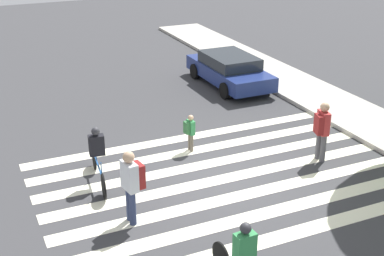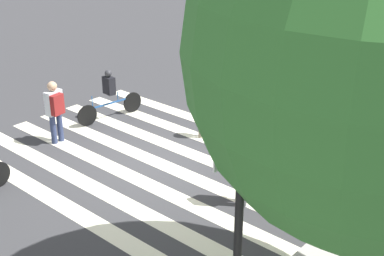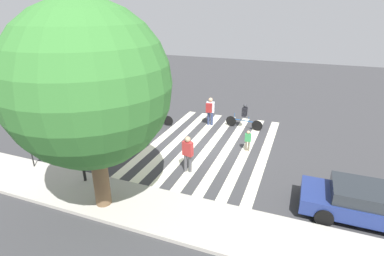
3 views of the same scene
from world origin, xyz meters
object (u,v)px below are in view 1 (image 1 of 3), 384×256
(pedestrian_child_with_backpack, at_px, (190,130))
(car_parked_far_curb, at_px, (229,69))
(cyclist_near_curb, at_px, (97,154))
(pedestrian_adult_yellow_jacket, at_px, (132,181))
(pedestrian_adult_blue_shirt, at_px, (322,127))

(pedestrian_child_with_backpack, distance_m, car_parked_far_curb, 6.46)
(pedestrian_child_with_backpack, relative_size, cyclist_near_curb, 0.49)
(pedestrian_child_with_backpack, xyz_separation_m, car_parked_far_curb, (-5.05, 4.02, 0.00))
(pedestrian_adult_yellow_jacket, xyz_separation_m, pedestrian_child_with_backpack, (-3.02, 2.81, -0.40))
(pedestrian_adult_yellow_jacket, distance_m, car_parked_far_curb, 10.58)
(pedestrian_adult_yellow_jacket, distance_m, pedestrian_child_with_backpack, 4.15)
(pedestrian_adult_blue_shirt, bearing_deg, car_parked_far_curb, -172.01)
(pedestrian_child_with_backpack, height_order, car_parked_far_curb, car_parked_far_curb)
(pedestrian_child_with_backpack, relative_size, pedestrian_adult_blue_shirt, 0.65)
(cyclist_near_curb, bearing_deg, car_parked_far_curb, 136.53)
(pedestrian_adult_yellow_jacket, distance_m, pedestrian_adult_blue_shirt, 6.03)
(pedestrian_child_with_backpack, relative_size, car_parked_far_curb, 0.26)
(pedestrian_adult_yellow_jacket, relative_size, cyclist_near_curb, 0.78)
(pedestrian_adult_blue_shirt, bearing_deg, pedestrian_child_with_backpack, -109.45)
(pedestrian_child_with_backpack, height_order, pedestrian_adult_blue_shirt, pedestrian_adult_blue_shirt)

